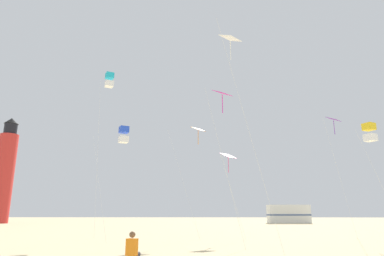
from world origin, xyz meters
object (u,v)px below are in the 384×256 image
(kite_flyer_standing, at_px, (133,249))
(rv_van_white, at_px, (288,214))
(kite_box_blue, at_px, (124,135))
(lighthouse_distant, at_px, (5,172))
(kite_diamond_white, at_px, (231,45))
(kite_diamond_violet, at_px, (334,123))
(kite_box_gold, at_px, (370,132))
(kite_diamond_rainbow, at_px, (228,158))
(kite_diamond_magenta, at_px, (222,98))
(kite_diamond_orange, at_px, (197,133))
(kite_box_cyan, at_px, (109,80))

(kite_flyer_standing, bearing_deg, rv_van_white, -94.53)
(kite_flyer_standing, height_order, rv_van_white, rv_van_white)
(kite_box_blue, xyz_separation_m, lighthouse_distant, (-26.28, 29.44, 0.87))
(kite_diamond_white, xyz_separation_m, lighthouse_distant, (-33.32, 36.50, -2.06))
(kite_diamond_violet, distance_m, lighthouse_distant, 49.65)
(kite_diamond_white, relative_size, kite_diamond_violet, 1.19)
(kite_box_gold, xyz_separation_m, kite_diamond_violet, (-0.35, 4.51, 1.78))
(kite_flyer_standing, bearing_deg, kite_diamond_violet, -116.53)
(kite_box_blue, height_order, rv_van_white, kite_box_blue)
(kite_box_blue, relative_size, lighthouse_distant, 0.45)
(kite_flyer_standing, relative_size, kite_diamond_rainbow, 0.20)
(kite_diamond_magenta, relative_size, kite_box_blue, 1.14)
(kite_diamond_orange, relative_size, kite_box_cyan, 0.65)
(kite_box_cyan, bearing_deg, kite_diamond_orange, 2.86)
(kite_diamond_violet, bearing_deg, kite_diamond_white, -131.09)
(kite_diamond_magenta, distance_m, kite_box_cyan, 11.27)
(kite_box_gold, distance_m, kite_box_blue, 16.01)
(kite_box_cyan, bearing_deg, lighthouse_distant, 131.62)
(kite_flyer_standing, relative_size, kite_diamond_magenta, 0.14)
(kite_diamond_orange, relative_size, kite_diamond_violet, 0.91)
(kite_diamond_rainbow, xyz_separation_m, kite_box_cyan, (-9.15, 1.07, 6.44))
(kite_diamond_orange, relative_size, lighthouse_distant, 0.48)
(rv_van_white, bearing_deg, kite_diamond_violet, -100.46)
(kite_flyer_standing, distance_m, kite_box_blue, 13.23)
(kite_diamond_orange, bearing_deg, kite_diamond_rainbow, -32.52)
(kite_diamond_violet, bearing_deg, rv_van_white, 83.91)
(rv_van_white, bearing_deg, kite_diamond_white, -110.88)
(kite_diamond_magenta, bearing_deg, kite_diamond_violet, 38.43)
(kite_diamond_white, relative_size, lighthouse_distant, 0.63)
(kite_diamond_orange, height_order, kite_diamond_magenta, kite_diamond_magenta)
(kite_flyer_standing, xyz_separation_m, kite_diamond_magenta, (3.36, 6.78, 7.43))
(kite_box_gold, bearing_deg, kite_diamond_violet, 94.48)
(kite_flyer_standing, relative_size, kite_diamond_violet, 0.13)
(kite_box_blue, xyz_separation_m, rv_van_white, (18.71, 32.34, -5.57))
(kite_diamond_magenta, distance_m, kite_diamond_violet, 11.34)
(kite_diamond_orange, bearing_deg, kite_diamond_magenta, -76.49)
(kite_diamond_white, height_order, rv_van_white, kite_diamond_white)
(kite_diamond_white, xyz_separation_m, kite_box_gold, (8.86, 5.25, -3.34))
(kite_diamond_orange, distance_m, rv_van_white, 33.56)
(kite_box_cyan, xyz_separation_m, rv_van_white, (20.58, 30.38, -10.46))
(kite_diamond_violet, bearing_deg, kite_diamond_rainbow, -167.64)
(kite_flyer_standing, height_order, lighthouse_distant, lighthouse_distant)
(lighthouse_distant, bearing_deg, kite_box_blue, -48.25)
(kite_flyer_standing, xyz_separation_m, kite_diamond_orange, (1.76, 13.43, 6.98))
(lighthouse_distant, bearing_deg, kite_flyer_standing, -53.89)
(kite_diamond_white, height_order, kite_box_cyan, kite_box_cyan)
(kite_flyer_standing, distance_m, kite_box_cyan, 18.01)
(kite_box_blue, distance_m, lighthouse_distant, 39.47)
(kite_diamond_violet, xyz_separation_m, lighthouse_distant, (-41.83, 26.74, -0.50))
(kite_flyer_standing, xyz_separation_m, kite_diamond_white, (3.72, 4.06, 9.29))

